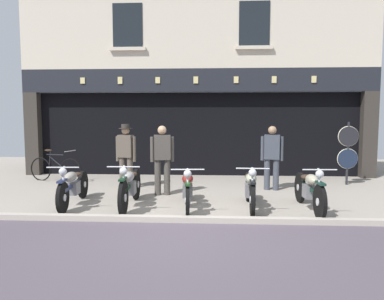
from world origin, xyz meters
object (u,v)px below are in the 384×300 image
at_px(motorcycle_right, 309,189).
at_px(salesman_left, 126,153).
at_px(tyre_sign_pole, 348,148).
at_px(motorcycle_center_right, 250,188).
at_px(advert_board_near, 124,119).
at_px(salesman_right, 272,155).
at_px(leaning_bicycle, 55,168).
at_px(motorcycle_center_left, 130,186).
at_px(motorcycle_left, 73,186).
at_px(shopkeeper_center, 162,157).
at_px(motorcycle_center, 188,188).

distance_m(motorcycle_right, salesman_left, 4.67).
xyz_separation_m(salesman_left, tyre_sign_pole, (5.90, 0.81, 0.08)).
xyz_separation_m(motorcycle_center_right, advert_board_near, (-3.61, 4.26, 1.36)).
bearing_deg(salesman_right, leaning_bicycle, 2.68).
bearing_deg(tyre_sign_pole, motorcycle_center_left, -152.47).
height_order(motorcycle_left, salesman_left, salesman_left).
height_order(motorcycle_center_left, shopkeeper_center, shopkeeper_center).
bearing_deg(advert_board_near, tyre_sign_pole, -12.98).
bearing_deg(motorcycle_center_left, leaning_bicycle, -47.16).
bearing_deg(advert_board_near, motorcycle_center_right, -49.71).
distance_m(motorcycle_left, motorcycle_right, 4.85).
relative_size(motorcycle_right, tyre_sign_pole, 1.18).
height_order(motorcycle_center_left, motorcycle_right, motorcycle_center_left).
bearing_deg(motorcycle_center_right, shopkeeper_center, -28.97).
distance_m(motorcycle_center_left, tyre_sign_pole, 6.06).
distance_m(motorcycle_right, salesman_right, 2.12).
height_order(tyre_sign_pole, leaning_bicycle, tyre_sign_pole).
relative_size(motorcycle_center_left, motorcycle_center_right, 1.07).
bearing_deg(tyre_sign_pole, salesman_right, -158.89).
xyz_separation_m(motorcycle_center_left, shopkeeper_center, (0.51, 1.20, 0.48)).
relative_size(motorcycle_right, leaning_bicycle, 1.22).
bearing_deg(motorcycle_left, motorcycle_center_right, 175.28).
height_order(tyre_sign_pole, advert_board_near, advert_board_near).
bearing_deg(salesman_left, tyre_sign_pole, -159.02).
xyz_separation_m(motorcycle_left, leaning_bicycle, (-1.59, 2.78, -0.05)).
bearing_deg(motorcycle_right, salesman_right, -79.48).
relative_size(motorcycle_center_right, advert_board_near, 2.15).
xyz_separation_m(salesman_left, shopkeeper_center, (1.05, -0.78, -0.01)).
bearing_deg(leaning_bicycle, motorcycle_center, 67.84).
distance_m(shopkeeper_center, salesman_right, 2.78).
bearing_deg(salesman_left, salesman_right, -167.27).
relative_size(motorcycle_center_left, shopkeeper_center, 1.26).
bearing_deg(salesman_left, advert_board_near, -62.22).
bearing_deg(leaning_bicycle, motorcycle_right, 79.31).
bearing_deg(salesman_right, motorcycle_left, 34.33).
height_order(salesman_left, salesman_right, salesman_left).
height_order(motorcycle_right, leaning_bicycle, motorcycle_right).
xyz_separation_m(motorcycle_right, tyre_sign_pole, (1.73, 2.85, 0.57)).
height_order(motorcycle_center, motorcycle_right, motorcycle_right).
height_order(motorcycle_center_right, tyre_sign_pole, tyre_sign_pole).
distance_m(motorcycle_center, shopkeeper_center, 1.50).
distance_m(motorcycle_right, tyre_sign_pole, 3.39).
relative_size(motorcycle_center, salesman_left, 1.23).
distance_m(advert_board_near, leaning_bicycle, 2.61).
distance_m(motorcycle_left, salesman_left, 2.08).
bearing_deg(advert_board_near, leaning_bicycle, -139.46).
bearing_deg(tyre_sign_pole, shopkeeper_center, -161.80).
relative_size(shopkeeper_center, salesman_right, 1.02).
xyz_separation_m(motorcycle_center_left, motorcycle_center_right, (2.46, 0.03, -0.01)).
bearing_deg(shopkeeper_center, motorcycle_center_left, 55.68).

